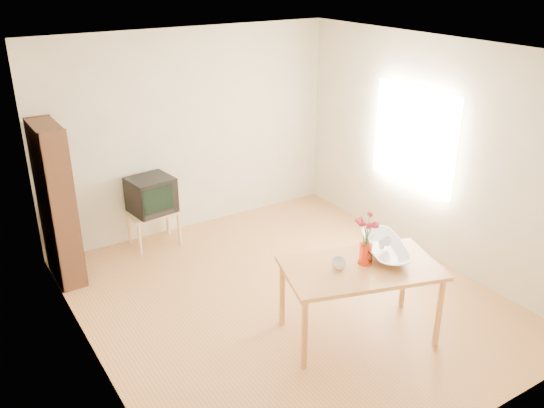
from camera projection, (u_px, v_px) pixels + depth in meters
room at (291, 185)px, 5.65m from camera, size 4.50×4.50×4.50m
table at (361, 274)px, 5.32m from camera, size 1.60×1.20×0.75m
tv_stand at (153, 216)px, 7.17m from camera, size 0.60×0.45×0.46m
bookshelf at (58, 209)px, 6.26m from camera, size 0.28×0.70×1.80m
pitcher at (365, 254)px, 5.30m from camera, size 0.13×0.21×0.20m
flowers at (367, 229)px, 5.20m from camera, size 0.23×0.23×0.32m
mug at (339, 264)px, 5.22m from camera, size 0.13×0.13×0.10m
bowl at (386, 228)px, 5.44m from camera, size 0.72×0.72×0.51m
teacup_a at (383, 234)px, 5.45m from camera, size 0.09×0.09×0.06m
teacup_b at (388, 230)px, 5.50m from camera, size 0.09×0.09×0.07m
television at (151, 194)px, 7.07m from camera, size 0.56×0.53×0.44m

